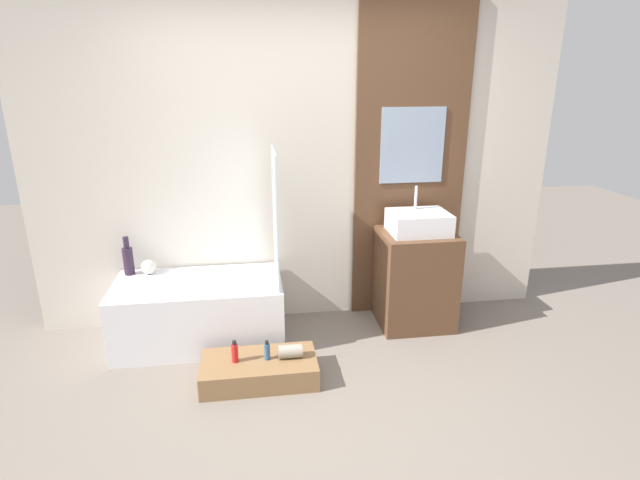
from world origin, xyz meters
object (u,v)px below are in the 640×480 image
wooden_step_bench (259,370)px  vase_round_light (149,267)px  sink (419,222)px  bottle_soap_primary (235,352)px  bathtub (200,311)px  bottle_soap_secondary (267,351)px  vase_tall_dark (128,259)px

wooden_step_bench → vase_round_light: (-0.82, 0.83, 0.47)m
sink → bottle_soap_primary: 1.72m
bathtub → bottle_soap_primary: size_ratio=8.02×
vase_round_light → bottle_soap_secondary: 1.25m
bathtub → bottle_soap_secondary: 0.78m
bathtub → sink: (1.73, 0.05, 0.62)m
bathtub → wooden_step_bench: 0.76m
sink → bathtub: bearing=-178.4°
sink → vase_tall_dark: 2.29m
sink → bottle_soap_secondary: (-1.24, -0.66, -0.65)m
vase_tall_dark → bottle_soap_secondary: 1.39m
sink → bottle_soap_secondary: sink is taller
bathtub → bottle_soap_secondary: bathtub is taller
vase_tall_dark → vase_round_light: vase_tall_dark is taller
bathtub → bottle_soap_primary: 0.67m
vase_tall_dark → bottle_soap_secondary: size_ratio=2.21×
bathtub → bottle_soap_secondary: size_ratio=9.07×
wooden_step_bench → bottle_soap_primary: bottle_soap_primary is taller
vase_round_light → sink: bearing=-4.6°
vase_round_light → bottle_soap_secondary: (0.87, -0.83, -0.33)m
wooden_step_bench → bottle_soap_primary: size_ratio=4.98×
vase_tall_dark → bottle_soap_secondary: (1.02, -0.85, -0.40)m
bottle_soap_secondary → bathtub: bearing=128.6°
sink → vase_round_light: sink is taller
vase_tall_dark → bathtub: bearing=-23.8°
wooden_step_bench → vase_tall_dark: (-0.96, 0.85, 0.54)m
sink → bottle_soap_secondary: 1.55m
vase_round_light → wooden_step_bench: bearing=-45.4°
bottle_soap_primary → bottle_soap_secondary: (0.21, 0.00, -0.01)m
vase_round_light → bathtub: bearing=-29.5°
vase_round_light → bottle_soap_primary: size_ratio=0.73×
vase_tall_dark → vase_round_light: bearing=-6.8°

